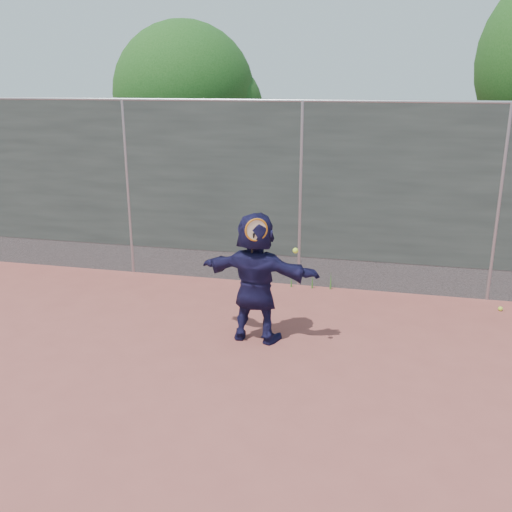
# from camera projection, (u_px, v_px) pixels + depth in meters

# --- Properties ---
(ground) EXTENTS (80.00, 80.00, 0.00)m
(ground) POSITION_uv_depth(u_px,v_px,m) (250.00, 389.00, 6.37)
(ground) COLOR #9E4C42
(ground) RESTS_ON ground
(player) EXTENTS (1.66, 0.70, 1.73)m
(player) POSITION_uv_depth(u_px,v_px,m) (256.00, 277.00, 7.36)
(player) COLOR #19163E
(player) RESTS_ON ground
(ball_ground) EXTENTS (0.07, 0.07, 0.07)m
(ball_ground) POSITION_uv_depth(u_px,v_px,m) (500.00, 309.00, 8.52)
(ball_ground) COLOR #C0E833
(ball_ground) RESTS_ON ground
(fence) EXTENTS (20.00, 0.06, 3.03)m
(fence) POSITION_uv_depth(u_px,v_px,m) (301.00, 192.00, 9.16)
(fence) COLOR #38423D
(fence) RESTS_ON ground
(swing_action) EXTENTS (0.67, 0.21, 0.51)m
(swing_action) POSITION_uv_depth(u_px,v_px,m) (260.00, 233.00, 6.96)
(swing_action) COLOR #C46912
(swing_action) RESTS_ON ground
(tree_left) EXTENTS (3.15, 3.00, 4.53)m
(tree_left) POSITION_uv_depth(u_px,v_px,m) (192.00, 98.00, 12.21)
(tree_left) COLOR #382314
(tree_left) RESTS_ON ground
(weed_clump) EXTENTS (0.68, 0.07, 0.30)m
(weed_clump) POSITION_uv_depth(u_px,v_px,m) (315.00, 281.00, 9.41)
(weed_clump) COLOR #387226
(weed_clump) RESTS_ON ground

